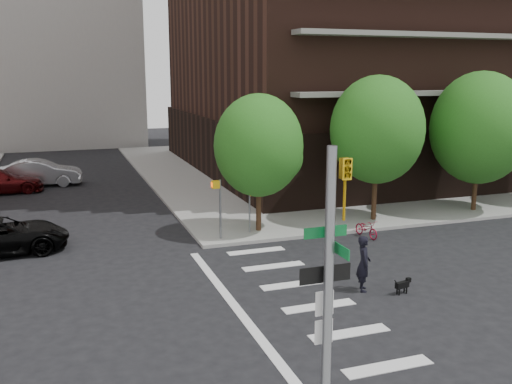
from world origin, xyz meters
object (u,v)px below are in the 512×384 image
parked_car_silver (40,173)px  dog_walker (364,263)px  traffic_signal (328,354)px  scooter (366,228)px

parked_car_silver → dog_walker: (10.64, -22.94, 0.10)m
dog_walker → traffic_signal: bearing=168.5°
parked_car_silver → dog_walker: bearing=-149.7°
scooter → traffic_signal: bearing=-130.4°
parked_car_silver → dog_walker: dog_walker is taller
scooter → parked_car_silver: bearing=121.0°
traffic_signal → dog_walker: (5.46, 8.24, -1.75)m
parked_car_silver → scooter: size_ratio=3.43×
traffic_signal → dog_walker: traffic_signal is taller
traffic_signal → parked_car_silver: bearing=99.4°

